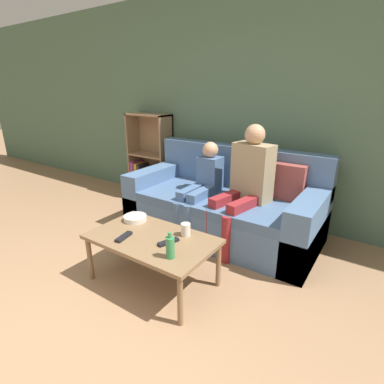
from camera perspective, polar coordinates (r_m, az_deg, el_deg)
ground_plane at (r=2.18m, az=-27.98°, el=-27.69°), size 22.00×22.00×0.00m
wall_back at (r=3.62m, az=10.58°, el=15.49°), size 12.00×0.06×2.60m
couch at (r=3.26m, az=6.12°, el=-2.82°), size 2.02×0.96×0.91m
bookshelf at (r=4.39m, az=-8.01°, el=4.93°), size 0.64×0.28×1.18m
coffee_table at (r=2.41m, az=-7.63°, el=-9.36°), size 1.00×0.59×0.41m
person_adult at (r=2.94m, az=10.42°, el=2.58°), size 0.47×0.70×1.20m
person_child at (r=3.14m, az=1.95°, el=1.52°), size 0.23×0.65×0.98m
cup_near at (r=2.38m, az=-1.21°, el=-7.16°), size 0.08×0.08×0.10m
tv_remote_0 at (r=2.29m, az=-4.52°, el=-9.46°), size 0.10×0.18×0.02m
tv_remote_1 at (r=2.41m, az=-12.87°, el=-8.32°), size 0.08×0.18×0.02m
snack_bowl at (r=2.69m, az=-10.77°, el=-4.90°), size 0.20×0.20×0.05m
bottle at (r=2.08m, az=-4.18°, el=-10.42°), size 0.06×0.06×0.19m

